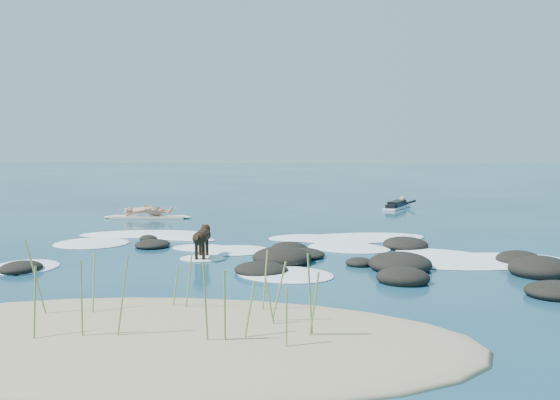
# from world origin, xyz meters

# --- Properties ---
(ground) EXTENTS (160.00, 160.00, 0.00)m
(ground) POSITION_xyz_m (0.00, 0.00, 0.00)
(ground) COLOR #0A2642
(ground) RESTS_ON ground
(sand_dune) EXTENTS (9.00, 4.40, 0.60)m
(sand_dune) POSITION_xyz_m (0.00, -8.20, 0.00)
(sand_dune) COLOR #9E8966
(sand_dune) RESTS_ON ground
(dune_grass) EXTENTS (4.22, 1.91, 1.23)m
(dune_grass) POSITION_xyz_m (0.51, -8.32, 0.64)
(dune_grass) COLOR olive
(dune_grass) RESTS_ON ground
(reef_rocks) EXTENTS (12.22, 6.59, 0.52)m
(reef_rocks) POSITION_xyz_m (3.15, -2.40, 0.10)
(reef_rocks) COLOR black
(reef_rocks) RESTS_ON ground
(breaking_foam) EXTENTS (13.69, 8.05, 0.12)m
(breaking_foam) POSITION_xyz_m (0.87, -0.13, 0.01)
(breaking_foam) COLOR white
(breaking_foam) RESTS_ON ground
(standing_surfer_rig) EXTENTS (3.27, 0.80, 1.86)m
(standing_surfer_rig) POSITION_xyz_m (-4.66, 5.96, 0.73)
(standing_surfer_rig) COLOR beige
(standing_surfer_rig) RESTS_ON ground
(paddling_surfer_rig) EXTENTS (1.55, 2.56, 0.45)m
(paddling_surfer_rig) POSITION_xyz_m (4.82, 10.59, 0.15)
(paddling_surfer_rig) COLOR white
(paddling_surfer_rig) RESTS_ON ground
(dog) EXTENTS (0.35, 1.28, 0.81)m
(dog) POSITION_xyz_m (-0.78, -1.98, 0.54)
(dog) COLOR black
(dog) RESTS_ON ground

